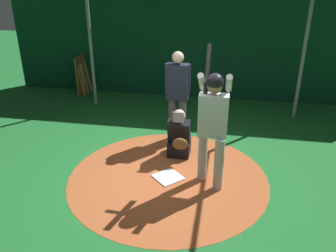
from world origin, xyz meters
TOP-DOWN VIEW (x-y plane):
  - ground_plane at (0.00, 0.00)m, footprint 26.01×26.01m
  - dirt_circle at (0.00, 0.00)m, footprint 3.32×3.32m
  - home_plate at (0.00, 0.00)m, footprint 0.59×0.59m
  - batter at (0.05, 0.69)m, footprint 0.68×0.49m
  - catcher at (-0.79, 0.07)m, footprint 0.58×0.40m
  - umpire at (-1.45, -0.08)m, footprint 0.23×0.49m
  - back_wall at (-4.18, 0.00)m, footprint 0.22×10.01m
  - cage_frame at (0.00, 0.00)m, footprint 6.26×4.97m
  - bat_rack at (-3.93, -3.06)m, footprint 0.94×0.21m

SIDE VIEW (x-z plane):
  - ground_plane at x=0.00m, z-range 0.00..0.00m
  - dirt_circle at x=0.00m, z-range 0.00..0.01m
  - home_plate at x=0.00m, z-range 0.01..0.02m
  - catcher at x=-0.79m, z-range -0.10..0.82m
  - bat_rack at x=-3.93m, z-range -0.04..1.01m
  - umpire at x=-1.45m, z-range 0.12..1.92m
  - batter at x=0.05m, z-range 0.05..2.23m
  - back_wall at x=-4.18m, z-range 0.01..3.41m
  - cage_frame at x=0.00m, z-range 0.66..3.85m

